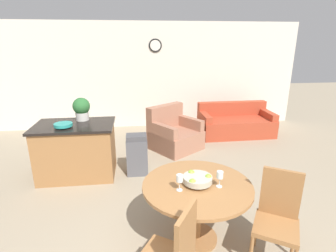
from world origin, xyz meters
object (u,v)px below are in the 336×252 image
object	(u,v)px
teal_bowl	(63,125)
armchair	(174,135)
wine_glass_right	(220,176)
potted_plant	(82,108)
dining_table	(197,197)
fruit_bowl	(197,179)
trash_bin	(137,155)
dining_chair_near_right	(278,215)
wine_glass_left	(180,179)
kitchen_island	(77,150)
couch	(235,124)

from	to	relation	value
teal_bowl	armchair	size ratio (longest dim) A/B	0.23
wine_glass_right	potted_plant	xyz separation A→B (m)	(-1.78, 2.09, 0.27)
dining_table	teal_bowl	size ratio (longest dim) A/B	4.28
wine_glass_right	armchair	distance (m)	2.90
fruit_bowl	armchair	xyz separation A→B (m)	(0.15, 2.77, -0.49)
trash_bin	armchair	bearing A→B (deg)	53.30
teal_bowl	potted_plant	size ratio (longest dim) A/B	0.72
dining_table	fruit_bowl	world-z (taller)	fruit_bowl
wine_glass_right	teal_bowl	world-z (taller)	teal_bowl
dining_chair_near_right	wine_glass_right	size ratio (longest dim) A/B	5.50
potted_plant	wine_glass_left	bearing A→B (deg)	-57.48
fruit_bowl	teal_bowl	bearing A→B (deg)	137.83
kitchen_island	trash_bin	distance (m)	1.02
couch	armchair	size ratio (longest dim) A/B	1.41
dining_chair_near_right	couch	world-z (taller)	dining_chair_near_right
dining_table	couch	size ratio (longest dim) A/B	0.68
wine_glass_right	kitchen_island	distance (m)	2.67
dining_table	teal_bowl	distance (m)	2.43
kitchen_island	dining_table	bearing A→B (deg)	-46.94
potted_plant	couch	bearing A→B (deg)	23.57
kitchen_island	armchair	size ratio (longest dim) A/B	1.03
fruit_bowl	trash_bin	world-z (taller)	fruit_bowl
wine_glass_left	wine_glass_right	bearing A→B (deg)	2.43
dining_table	armchair	xyz separation A→B (m)	(0.15, 2.77, -0.26)
dining_table	dining_chair_near_right	xyz separation A→B (m)	(0.75, -0.37, -0.02)
dining_table	potted_plant	bearing A→B (deg)	127.76
dining_chair_near_right	wine_glass_left	size ratio (longest dim) A/B	5.50
dining_table	couch	distance (m)	3.91
couch	teal_bowl	bearing A→B (deg)	-153.06
wine_glass_right	kitchen_island	bearing A→B (deg)	135.39
wine_glass_right	kitchen_island	world-z (taller)	kitchen_island
dining_table	dining_chair_near_right	bearing A→B (deg)	-26.45
wine_glass_right	armchair	xyz separation A→B (m)	(-0.07, 2.85, -0.56)
trash_bin	armchair	world-z (taller)	armchair
fruit_bowl	trash_bin	distance (m)	1.87
wine_glass_left	potted_plant	distance (m)	2.52
wine_glass_left	kitchen_island	size ratio (longest dim) A/B	0.14
wine_glass_right	couch	distance (m)	3.92
fruit_bowl	armchair	distance (m)	2.81
dining_table	trash_bin	size ratio (longest dim) A/B	1.68
wine_glass_left	potted_plant	bearing A→B (deg)	122.52
dining_chair_near_right	potted_plant	world-z (taller)	potted_plant
wine_glass_right	armchair	size ratio (longest dim) A/B	0.14
kitchen_island	armchair	distance (m)	2.07
armchair	trash_bin	bearing A→B (deg)	-162.34
dining_table	wine_glass_right	size ratio (longest dim) A/B	6.69
teal_bowl	fruit_bowl	bearing A→B (deg)	-42.17
fruit_bowl	potted_plant	xyz separation A→B (m)	(-1.56, 2.01, 0.34)
dining_table	armchair	distance (m)	2.78
dining_table	armchair	bearing A→B (deg)	86.95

